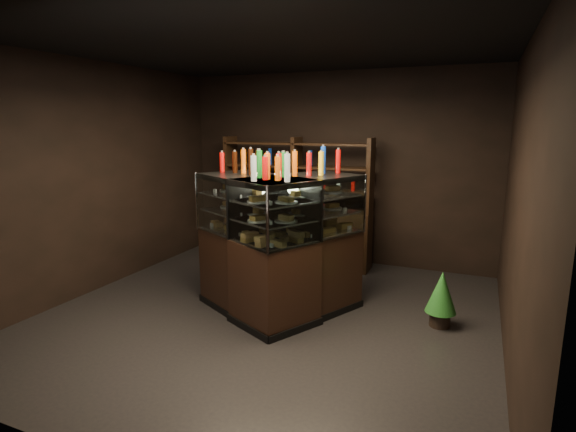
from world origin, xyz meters
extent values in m
plane|color=black|center=(0.00, 0.00, 0.00)|extent=(5.00, 5.00, 0.00)
cube|color=black|center=(0.00, 2.50, 1.50)|extent=(5.00, 0.02, 3.00)
cube|color=black|center=(0.00, -2.50, 1.50)|extent=(5.00, 0.02, 3.00)
cube|color=black|center=(2.50, 0.00, 1.50)|extent=(0.02, 5.00, 3.00)
cube|color=black|center=(-2.50, 0.00, 1.50)|extent=(0.02, 5.00, 3.00)
cube|color=black|center=(0.00, 0.00, 3.00)|extent=(5.00, 5.00, 0.02)
cube|color=black|center=(0.30, 0.22, 0.47)|extent=(1.29, 1.62, 0.95)
cube|color=black|center=(0.30, 0.22, 0.04)|extent=(1.32, 1.67, 0.08)
cube|color=black|center=(0.30, 0.22, 1.59)|extent=(1.29, 1.62, 0.06)
cube|color=silver|center=(0.30, 0.22, 0.96)|extent=(1.21, 1.54, 0.02)
cube|color=silver|center=(0.30, 0.22, 1.18)|extent=(1.21, 1.54, 0.02)
cube|color=silver|center=(0.30, 0.22, 1.38)|extent=(1.21, 1.54, 0.02)
cube|color=white|center=(0.63, 0.06, 1.28)|extent=(0.64, 1.31, 0.67)
cylinder|color=silver|center=(0.94, 0.71, 1.28)|extent=(0.03, 0.03, 0.69)
cylinder|color=silver|center=(0.31, -0.59, 1.28)|extent=(0.03, 0.03, 0.69)
cube|color=black|center=(-0.16, 0.07, 0.47)|extent=(1.62, 1.32, 0.95)
cube|color=black|center=(-0.16, 0.07, 0.04)|extent=(1.67, 1.36, 0.08)
cube|color=black|center=(-0.16, 0.07, 1.59)|extent=(1.62, 1.32, 0.06)
cube|color=silver|center=(-0.16, 0.07, 0.96)|extent=(1.54, 1.25, 0.02)
cube|color=silver|center=(-0.16, 0.07, 1.18)|extent=(1.54, 1.25, 0.02)
cube|color=silver|center=(-0.16, 0.07, 1.38)|extent=(1.54, 1.25, 0.02)
cube|color=white|center=(-0.34, -0.26, 1.28)|extent=(1.28, 0.69, 0.67)
cylinder|color=silver|center=(0.31, -0.59, 1.28)|extent=(0.03, 0.03, 0.69)
cylinder|color=silver|center=(-0.97, 0.09, 1.28)|extent=(0.03, 0.03, 0.69)
cube|color=#B88A42|center=(0.07, -0.34, 1.00)|extent=(0.16, 0.20, 0.06)
cube|color=#B88A42|center=(0.20, -0.07, 1.00)|extent=(0.16, 0.20, 0.06)
cube|color=#B88A42|center=(0.33, 0.20, 1.00)|extent=(0.16, 0.20, 0.06)
cube|color=#B88A42|center=(0.46, 0.48, 1.00)|extent=(0.16, 0.20, 0.06)
cube|color=#B88A42|center=(0.60, 0.75, 1.00)|extent=(0.16, 0.20, 0.06)
cylinder|color=white|center=(0.06, -0.28, 1.20)|extent=(0.24, 0.24, 0.02)
cube|color=#B88A42|center=(0.06, -0.28, 1.23)|extent=(0.15, 0.19, 0.05)
cylinder|color=white|center=(0.30, 0.22, 1.20)|extent=(0.24, 0.24, 0.02)
cube|color=#B88A42|center=(0.30, 0.22, 1.23)|extent=(0.15, 0.19, 0.05)
cylinder|color=white|center=(0.54, 0.72, 1.20)|extent=(0.24, 0.24, 0.02)
cube|color=#B88A42|center=(0.54, 0.72, 1.23)|extent=(0.15, 0.19, 0.05)
cylinder|color=white|center=(0.06, -0.28, 1.40)|extent=(0.24, 0.24, 0.02)
cube|color=#B88A42|center=(0.06, -0.28, 1.44)|extent=(0.15, 0.19, 0.05)
cylinder|color=white|center=(0.30, 0.22, 1.40)|extent=(0.24, 0.24, 0.02)
cube|color=#B88A42|center=(0.30, 0.22, 1.44)|extent=(0.15, 0.19, 0.05)
cylinder|color=white|center=(0.54, 0.72, 1.40)|extent=(0.24, 0.24, 0.02)
cube|color=#B88A42|center=(0.54, 0.72, 1.44)|extent=(0.15, 0.19, 0.05)
cube|color=#B88A42|center=(-0.71, 0.33, 1.00)|extent=(0.20, 0.16, 0.06)
cube|color=#B88A42|center=(-0.45, 0.18, 1.00)|extent=(0.20, 0.16, 0.06)
cube|color=#B88A42|center=(-0.18, 0.04, 1.00)|extent=(0.20, 0.16, 0.06)
cube|color=#B88A42|center=(0.09, -0.11, 1.00)|extent=(0.20, 0.16, 0.06)
cube|color=#B88A42|center=(0.36, -0.25, 1.00)|extent=(0.20, 0.16, 0.06)
cylinder|color=white|center=(-0.65, 0.33, 1.20)|extent=(0.24, 0.24, 0.02)
cube|color=#B88A42|center=(-0.65, 0.33, 1.23)|extent=(0.19, 0.15, 0.05)
cylinder|color=white|center=(-0.16, 0.07, 1.20)|extent=(0.24, 0.24, 0.02)
cube|color=#B88A42|center=(-0.16, 0.07, 1.23)|extent=(0.19, 0.15, 0.05)
cylinder|color=white|center=(0.33, -0.19, 1.20)|extent=(0.24, 0.24, 0.02)
cube|color=#B88A42|center=(0.33, -0.19, 1.23)|extent=(0.19, 0.15, 0.05)
cylinder|color=white|center=(-0.65, 0.33, 1.40)|extent=(0.24, 0.24, 0.02)
cube|color=#B88A42|center=(-0.65, 0.33, 1.44)|extent=(0.19, 0.15, 0.05)
cylinder|color=white|center=(-0.16, 0.07, 1.40)|extent=(0.24, 0.24, 0.02)
cube|color=#B88A42|center=(-0.16, 0.07, 1.44)|extent=(0.19, 0.15, 0.05)
cylinder|color=white|center=(0.33, -0.19, 1.40)|extent=(0.24, 0.24, 0.02)
cube|color=#B88A42|center=(0.33, -0.19, 1.44)|extent=(0.19, 0.15, 0.05)
cylinder|color=#D8590A|center=(0.03, -0.33, 1.76)|extent=(0.06, 0.06, 0.28)
cylinder|color=silver|center=(0.03, -0.33, 1.91)|extent=(0.03, 0.03, 0.02)
cylinder|color=#0F38B2|center=(0.10, -0.19, 1.76)|extent=(0.06, 0.06, 0.28)
cylinder|color=silver|center=(0.10, -0.19, 1.91)|extent=(0.03, 0.03, 0.02)
cylinder|color=#B20C0A|center=(0.17, -0.05, 1.76)|extent=(0.06, 0.06, 0.28)
cylinder|color=silver|center=(0.17, -0.05, 1.91)|extent=(0.03, 0.03, 0.02)
cylinder|color=#147223|center=(0.23, 0.08, 1.76)|extent=(0.06, 0.06, 0.28)
cylinder|color=silver|center=(0.23, 0.08, 1.91)|extent=(0.03, 0.03, 0.02)
cylinder|color=silver|center=(0.30, 0.22, 1.76)|extent=(0.06, 0.06, 0.28)
cylinder|color=silver|center=(0.30, 0.22, 1.91)|extent=(0.03, 0.03, 0.02)
cylinder|color=yellow|center=(0.37, 0.36, 1.76)|extent=(0.06, 0.06, 0.28)
cylinder|color=silver|center=(0.37, 0.36, 1.91)|extent=(0.03, 0.03, 0.02)
cylinder|color=black|center=(0.43, 0.49, 1.76)|extent=(0.06, 0.06, 0.28)
cylinder|color=silver|center=(0.43, 0.49, 1.91)|extent=(0.03, 0.03, 0.02)
cylinder|color=#D8590A|center=(0.50, 0.63, 1.76)|extent=(0.06, 0.06, 0.28)
cylinder|color=silver|center=(0.50, 0.63, 1.91)|extent=(0.03, 0.03, 0.02)
cylinder|color=#0F38B2|center=(0.57, 0.77, 1.76)|extent=(0.06, 0.06, 0.28)
cylinder|color=silver|center=(0.57, 0.77, 1.91)|extent=(0.03, 0.03, 0.02)
cylinder|color=#D8590A|center=(-0.70, 0.36, 1.76)|extent=(0.06, 0.06, 0.28)
cylinder|color=silver|center=(-0.70, 0.36, 1.91)|extent=(0.03, 0.03, 0.02)
cylinder|color=#0F38B2|center=(-0.56, 0.29, 1.76)|extent=(0.06, 0.06, 0.28)
cylinder|color=silver|center=(-0.56, 0.29, 1.91)|extent=(0.03, 0.03, 0.02)
cylinder|color=#B20C0A|center=(-0.43, 0.21, 1.76)|extent=(0.06, 0.06, 0.28)
cylinder|color=silver|center=(-0.43, 0.21, 1.91)|extent=(0.03, 0.03, 0.02)
cylinder|color=#147223|center=(-0.29, 0.14, 1.76)|extent=(0.06, 0.06, 0.28)
cylinder|color=silver|center=(-0.29, 0.14, 1.91)|extent=(0.03, 0.03, 0.02)
cylinder|color=silver|center=(-0.16, 0.07, 1.76)|extent=(0.06, 0.06, 0.28)
cylinder|color=silver|center=(-0.16, 0.07, 1.91)|extent=(0.03, 0.03, 0.02)
cylinder|color=yellow|center=(-0.03, 0.00, 1.76)|extent=(0.06, 0.06, 0.28)
cylinder|color=silver|center=(-0.03, 0.00, 1.91)|extent=(0.03, 0.03, 0.02)
cylinder|color=black|center=(0.11, -0.07, 1.76)|extent=(0.06, 0.06, 0.28)
cylinder|color=silver|center=(0.11, -0.07, 1.91)|extent=(0.03, 0.03, 0.02)
cylinder|color=#D8590A|center=(0.24, -0.15, 1.76)|extent=(0.06, 0.06, 0.28)
cylinder|color=silver|center=(0.24, -0.15, 1.91)|extent=(0.03, 0.03, 0.02)
cylinder|color=#0F38B2|center=(0.38, -0.22, 1.76)|extent=(0.06, 0.06, 0.28)
cylinder|color=silver|center=(0.38, -0.22, 1.91)|extent=(0.03, 0.03, 0.02)
cylinder|color=black|center=(1.87, 0.52, 0.08)|extent=(0.22, 0.22, 0.17)
cone|color=#1A5A19|center=(1.87, 0.52, 0.40)|extent=(0.33, 0.33, 0.46)
cone|color=#1A5A19|center=(1.87, 0.52, 0.55)|extent=(0.26, 0.26, 0.32)
cube|color=black|center=(-0.47, 2.05, 0.45)|extent=(2.37, 0.49, 0.90)
cube|color=black|center=(-1.62, 2.01, 1.45)|extent=(0.07, 0.38, 1.10)
cube|color=black|center=(-0.47, 2.05, 1.45)|extent=(0.07, 0.38, 1.10)
cube|color=black|center=(0.68, 2.09, 1.45)|extent=(0.07, 0.38, 1.10)
cube|color=black|center=(-0.47, 2.05, 1.20)|extent=(2.33, 0.45, 0.03)
cube|color=black|center=(-0.47, 2.05, 1.55)|extent=(2.33, 0.45, 0.03)
cube|color=black|center=(-0.47, 2.05, 1.90)|extent=(2.33, 0.45, 0.03)
cylinder|color=#D8590A|center=(-1.37, 2.02, 1.32)|extent=(0.06, 0.06, 0.22)
cylinder|color=#0F38B2|center=(-1.14, 2.03, 1.32)|extent=(0.06, 0.06, 0.22)
cylinder|color=#B20C0A|center=(-0.92, 2.04, 1.32)|extent=(0.06, 0.06, 0.22)
cylinder|color=#147223|center=(-0.69, 2.04, 1.32)|extent=(0.06, 0.06, 0.22)
cylinder|color=silver|center=(-0.47, 2.05, 1.32)|extent=(0.06, 0.06, 0.22)
cylinder|color=yellow|center=(-0.24, 2.06, 1.32)|extent=(0.06, 0.06, 0.22)
cylinder|color=black|center=(-0.02, 2.06, 1.32)|extent=(0.06, 0.06, 0.22)
cylinder|color=#D8590A|center=(0.20, 2.07, 1.32)|extent=(0.06, 0.06, 0.22)
cylinder|color=#0F38B2|center=(0.43, 2.08, 1.32)|extent=(0.06, 0.06, 0.22)
camera|label=1|loc=(2.16, -4.39, 2.19)|focal=28.00mm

